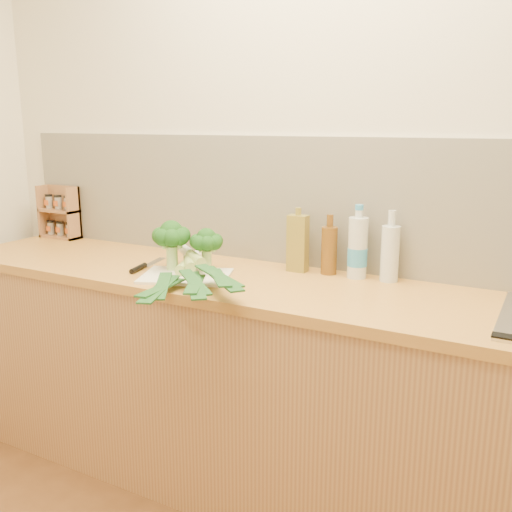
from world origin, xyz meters
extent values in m
plane|color=beige|center=(0.00, 1.50, 1.30)|extent=(3.50, 0.00, 3.50)
cube|color=silver|center=(0.00, 1.49, 1.17)|extent=(3.20, 0.02, 0.54)
cube|color=#A97D46|center=(0.00, 1.20, 0.43)|extent=(3.20, 0.60, 0.86)
cube|color=#B88236|center=(0.00, 1.20, 0.88)|extent=(3.20, 0.62, 0.04)
cube|color=white|center=(-0.41, 1.09, 0.91)|extent=(0.41, 0.35, 0.01)
cylinder|color=#A2CD77|center=(-0.51, 1.14, 0.96)|extent=(0.05, 0.05, 0.10)
sphere|color=#11340E|center=(-0.51, 1.14, 1.07)|extent=(0.10, 0.10, 0.10)
sphere|color=#11340E|center=(-0.46, 1.14, 1.05)|extent=(0.07, 0.07, 0.07)
sphere|color=#11340E|center=(-0.48, 1.17, 1.05)|extent=(0.07, 0.07, 0.07)
sphere|color=#11340E|center=(-0.52, 1.18, 1.05)|extent=(0.07, 0.07, 0.07)
sphere|color=#11340E|center=(-0.55, 1.16, 1.05)|extent=(0.07, 0.07, 0.07)
sphere|color=#11340E|center=(-0.55, 1.12, 1.05)|extent=(0.07, 0.07, 0.07)
sphere|color=#11340E|center=(-0.52, 1.10, 1.05)|extent=(0.07, 0.07, 0.07)
sphere|color=#11340E|center=(-0.48, 1.10, 1.05)|extent=(0.07, 0.07, 0.07)
cylinder|color=#A2CD77|center=(-0.37, 1.19, 0.95)|extent=(0.04, 0.04, 0.08)
sphere|color=#11340E|center=(-0.37, 1.19, 1.04)|extent=(0.08, 0.08, 0.08)
sphere|color=#11340E|center=(-0.34, 1.19, 1.03)|extent=(0.06, 0.06, 0.06)
sphere|color=#11340E|center=(-0.35, 1.22, 1.03)|extent=(0.06, 0.06, 0.06)
sphere|color=#11340E|center=(-0.38, 1.23, 1.03)|extent=(0.06, 0.06, 0.06)
sphere|color=#11340E|center=(-0.41, 1.21, 1.03)|extent=(0.06, 0.06, 0.06)
sphere|color=#11340E|center=(-0.41, 1.18, 1.03)|extent=(0.06, 0.06, 0.06)
sphere|color=#11340E|center=(-0.38, 1.16, 1.03)|extent=(0.06, 0.06, 0.06)
sphere|color=#11340E|center=(-0.35, 1.16, 1.03)|extent=(0.06, 0.06, 0.06)
cylinder|color=white|center=(-0.49, 1.28, 0.93)|extent=(0.08, 0.14, 0.04)
cylinder|color=#98B158|center=(-0.44, 1.14, 0.93)|extent=(0.10, 0.17, 0.04)
cube|color=#17421A|center=(-0.34, 0.85, 0.93)|extent=(0.10, 0.30, 0.02)
cube|color=#17421A|center=(-0.33, 0.83, 0.93)|extent=(0.16, 0.34, 0.01)
cube|color=#17421A|center=(-0.34, 0.86, 0.94)|extent=(0.18, 0.26, 0.02)
cylinder|color=white|center=(-0.50, 1.23, 0.95)|extent=(0.11, 0.12, 0.04)
cylinder|color=#98B158|center=(-0.41, 1.13, 0.95)|extent=(0.13, 0.15, 0.04)
cube|color=#17421A|center=(-0.22, 0.89, 0.95)|extent=(0.18, 0.29, 0.02)
cube|color=#17421A|center=(-0.21, 0.87, 0.95)|extent=(0.25, 0.30, 0.01)
cube|color=#17421A|center=(-0.23, 0.90, 0.95)|extent=(0.24, 0.22, 0.02)
cylinder|color=white|center=(-0.49, 1.23, 0.97)|extent=(0.12, 0.11, 0.04)
cylinder|color=#98B158|center=(-0.39, 1.14, 0.97)|extent=(0.15, 0.13, 0.04)
cube|color=#17421A|center=(-0.16, 0.94, 0.97)|extent=(0.23, 0.26, 0.02)
cube|color=#17421A|center=(-0.14, 0.93, 0.97)|extent=(0.29, 0.26, 0.01)
cube|color=#17421A|center=(-0.16, 0.95, 0.97)|extent=(0.27, 0.17, 0.02)
cube|color=silver|center=(-0.67, 1.23, 0.90)|extent=(0.07, 0.18, 0.00)
cylinder|color=black|center=(-0.64, 1.08, 0.91)|extent=(0.05, 0.12, 0.02)
cube|color=#A07044|center=(-1.45, 1.47, 1.04)|extent=(0.23, 0.01, 0.27)
cube|color=#A07044|center=(-1.45, 1.43, 0.91)|extent=(0.23, 0.09, 0.01)
cube|color=#A07044|center=(-1.45, 1.43, 1.05)|extent=(0.23, 0.09, 0.01)
cube|color=#A07044|center=(-1.56, 1.43, 1.04)|extent=(0.01, 0.09, 0.27)
cube|color=#A07044|center=(-1.34, 1.43, 1.04)|extent=(0.01, 0.09, 0.27)
cylinder|color=gray|center=(-1.52, 1.43, 0.95)|extent=(0.04, 0.04, 0.06)
cylinder|color=gray|center=(-1.45, 1.43, 0.95)|extent=(0.04, 0.04, 0.06)
cylinder|color=gray|center=(-1.38, 1.43, 0.95)|extent=(0.04, 0.04, 0.06)
cylinder|color=gray|center=(-1.52, 1.43, 1.08)|extent=(0.04, 0.04, 0.06)
cylinder|color=gray|center=(-1.45, 1.43, 1.08)|extent=(0.04, 0.04, 0.06)
cylinder|color=gray|center=(-1.38, 1.43, 1.08)|extent=(0.04, 0.04, 0.06)
cube|color=olive|center=(-0.06, 1.39, 1.02)|extent=(0.08, 0.05, 0.23)
cylinder|color=olive|center=(-0.06, 1.39, 1.15)|extent=(0.02, 0.02, 0.03)
cylinder|color=silver|center=(0.31, 1.42, 1.01)|extent=(0.07, 0.07, 0.21)
cylinder|color=silver|center=(0.31, 1.42, 1.14)|extent=(0.03, 0.03, 0.06)
cylinder|color=brown|center=(0.07, 1.41, 1.00)|extent=(0.06, 0.06, 0.19)
cylinder|color=brown|center=(0.07, 1.41, 1.12)|extent=(0.03, 0.03, 0.05)
cylinder|color=silver|center=(0.18, 1.41, 1.02)|extent=(0.08, 0.08, 0.24)
cylinder|color=silver|center=(0.18, 1.41, 1.15)|extent=(0.03, 0.03, 0.03)
cylinder|color=#3896D4|center=(0.18, 1.41, 0.98)|extent=(0.08, 0.08, 0.07)
camera|label=1|loc=(0.87, -0.68, 1.50)|focal=40.00mm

